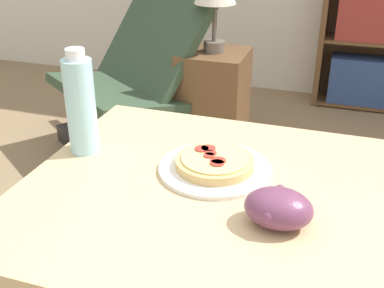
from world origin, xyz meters
The scene contains 6 objects.
dining_table centered at (0.08, -0.05, 0.62)m, with size 1.26×0.72×0.72m.
pizza_on_plate centered at (-0.17, 0.03, 0.73)m, with size 0.25×0.25×0.04m.
grape_bunch centered at (0.00, -0.13, 0.76)m, with size 0.13×0.11×0.07m.
drink_bottle centered at (-0.49, 0.02, 0.84)m, with size 0.07×0.07×0.25m.
lounge_chair_near centered at (-1.03, 1.39, 0.29)m, with size 0.96×1.02×0.88m.
side_table centered at (-0.57, 1.46, 0.29)m, with size 0.34×0.34×0.58m.
Camera 1 is at (0.08, -0.88, 1.25)m, focal length 45.00 mm.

